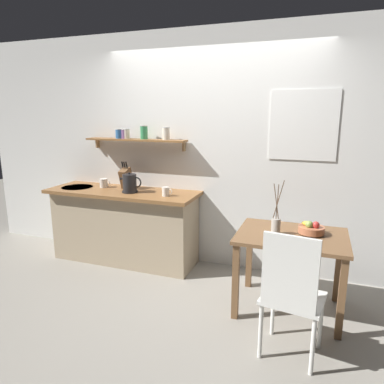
% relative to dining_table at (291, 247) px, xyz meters
% --- Properties ---
extents(ground_plane, '(14.00, 14.00, 0.00)m').
position_rel_dining_table_xyz_m(ground_plane, '(-0.99, 0.15, -0.61)').
color(ground_plane, gray).
extents(back_wall, '(6.80, 0.11, 2.70)m').
position_rel_dining_table_xyz_m(back_wall, '(-0.79, 0.80, 0.74)').
color(back_wall, white).
rests_on(back_wall, ground_plane).
extents(kitchen_counter, '(1.83, 0.63, 0.89)m').
position_rel_dining_table_xyz_m(kitchen_counter, '(-1.99, 0.47, -0.16)').
color(kitchen_counter, tan).
rests_on(kitchen_counter, ground_plane).
extents(wall_shelf, '(1.28, 0.20, 0.29)m').
position_rel_dining_table_xyz_m(wall_shelf, '(-1.88, 0.64, 0.90)').
color(wall_shelf, brown).
extents(dining_table, '(0.96, 0.73, 0.73)m').
position_rel_dining_table_xyz_m(dining_table, '(0.00, 0.00, 0.00)').
color(dining_table, brown).
rests_on(dining_table, ground_plane).
extents(dining_chair_near, '(0.48, 0.45, 1.00)m').
position_rel_dining_table_xyz_m(dining_chair_near, '(0.06, -0.71, -0.06)').
color(dining_chair_near, white).
rests_on(dining_chair_near, ground_plane).
extents(fruit_bowl, '(0.23, 0.23, 0.13)m').
position_rel_dining_table_xyz_m(fruit_bowl, '(0.16, 0.06, 0.17)').
color(fruit_bowl, '#BC704C').
rests_on(fruit_bowl, dining_table).
extents(twig_vase, '(0.09, 0.08, 0.49)m').
position_rel_dining_table_xyz_m(twig_vase, '(-0.14, -0.05, 0.21)').
color(twig_vase, '#B7B2A8').
rests_on(twig_vase, dining_table).
extents(electric_kettle, '(0.27, 0.18, 0.23)m').
position_rel_dining_table_xyz_m(electric_kettle, '(-1.85, 0.39, 0.38)').
color(electric_kettle, black).
rests_on(electric_kettle, kitchen_counter).
extents(knife_block, '(0.10, 0.21, 0.33)m').
position_rel_dining_table_xyz_m(knife_block, '(-2.00, 0.56, 0.41)').
color(knife_block, brown).
rests_on(knife_block, kitchen_counter).
extents(coffee_mug_by_sink, '(0.14, 0.10, 0.11)m').
position_rel_dining_table_xyz_m(coffee_mug_by_sink, '(-2.29, 0.52, 0.33)').
color(coffee_mug_by_sink, white).
rests_on(coffee_mug_by_sink, kitchen_counter).
extents(coffee_mug_spare, '(0.12, 0.08, 0.10)m').
position_rel_dining_table_xyz_m(coffee_mug_spare, '(-1.38, 0.36, 0.33)').
color(coffee_mug_spare, white).
rests_on(coffee_mug_spare, kitchen_counter).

